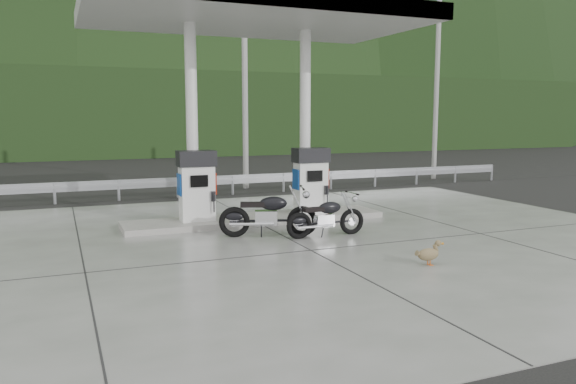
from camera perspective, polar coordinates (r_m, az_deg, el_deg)
name	(u,v)px	position (r m, az deg, el deg)	size (l,w,h in m)	color
ground	(293,242)	(12.81, 0.47, -5.06)	(160.00, 160.00, 0.00)	black
forecourt_apron	(293,241)	(12.81, 0.47, -5.02)	(18.00, 14.00, 0.02)	slate
pump_island	(256,219)	(15.08, -3.23, -2.76)	(7.00, 1.40, 0.15)	gray
gas_pump_left	(197,186)	(14.49, -9.24, 0.62)	(0.95, 0.55, 1.80)	white
gas_pump_right	(311,180)	(15.53, 2.33, 1.18)	(0.95, 0.55, 1.80)	white
canopy_column_left	(192,123)	(14.78, -9.74, 6.97)	(0.30, 0.30, 5.00)	white
canopy_column_right	(305,122)	(15.80, 1.75, 7.11)	(0.30, 0.30, 5.00)	white
canopy_roof	(255,16)	(15.05, -3.39, 17.40)	(8.50, 5.00, 0.40)	beige
guardrail	(206,176)	(20.22, -8.38, 1.60)	(26.00, 0.16, 1.42)	#ABAEB3
road	(185,185)	(23.69, -10.41, 0.71)	(60.00, 7.00, 0.01)	black
utility_pole_b	(245,86)	(22.14, -4.40, 10.70)	(0.22, 0.22, 8.00)	#9A9994
utility_pole_c	(436,90)	(26.35, 14.85, 9.99)	(0.22, 0.22, 8.00)	#9A9994
tree_band	(129,114)	(41.80, -15.88, 7.63)	(80.00, 6.00, 6.00)	black
forested_hills	(100,140)	(71.73, -18.58, 5.03)	(100.00, 40.00, 140.00)	black
motorcycle_left	(268,215)	(13.18, -2.00, -2.34)	(2.17, 0.68, 1.03)	black
motorcycle_right	(326,218)	(13.22, 3.88, -2.63)	(1.87, 0.59, 0.89)	black
duck	(428,255)	(11.04, 14.05, -6.20)	(0.55, 0.16, 0.40)	brown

